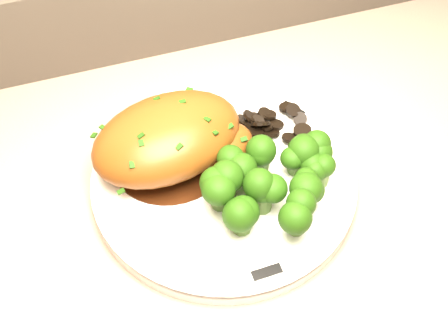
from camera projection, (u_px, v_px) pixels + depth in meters
name	position (u px, v px, depth m)	size (l,w,h in m)	color
plate	(224.00, 179.00, 0.61)	(0.29, 0.29, 0.02)	white
rim_accent_0	(293.00, 109.00, 0.66)	(0.03, 0.01, 0.00)	black
rim_accent_1	(113.00, 156.00, 0.62)	(0.03, 0.01, 0.00)	black
rim_accent_2	(267.00, 272.00, 0.53)	(0.03, 0.01, 0.00)	black
gravy_pool	(169.00, 156.00, 0.62)	(0.13, 0.13, 0.00)	#351709
chicken_breast	(173.00, 139.00, 0.59)	(0.19, 0.14, 0.06)	brown
mushroom_pile	(267.00, 137.00, 0.63)	(0.09, 0.07, 0.02)	black
broccoli_florets	(277.00, 179.00, 0.57)	(0.15, 0.11, 0.04)	#517230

